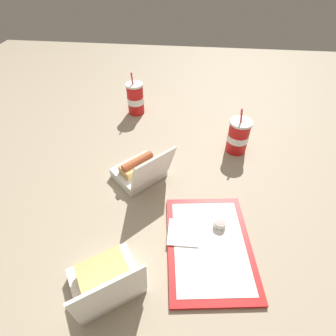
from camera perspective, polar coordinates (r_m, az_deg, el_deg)
The scene contains 9 objects.
ground_plane at distance 1.02m, azimuth 0.22°, elevation -3.95°, with size 3.20×3.20×0.00m, color gray.
food_tray at distance 0.87m, azimuth 8.96°, elevation -16.26°, with size 0.40×0.31×0.01m.
ketchup_cup at distance 0.89m, azimuth 11.24°, elevation -11.63°, with size 0.04×0.04×0.02m.
napkin_stack at distance 0.87m, azimuth 3.36°, elevation -13.83°, with size 0.10×0.10×0.00m, color white.
plastic_fork at distance 0.92m, azimuth 11.24°, elevation -10.54°, with size 0.11×0.01×0.01m, color white.
clamshell_hotdog_center at distance 1.03m, azimuth -6.07°, elevation -0.46°, with size 0.26×0.27×0.18m.
clamshell_sandwich_front at distance 0.78m, azimuth -13.41°, elevation -22.56°, with size 0.24×0.24×0.19m.
soda_cup_back at distance 1.18m, azimuth 15.01°, elevation 6.68°, with size 0.09×0.09×0.21m.
soda_cup_center at distance 1.42m, azimuth -7.10°, elevation 14.74°, with size 0.09×0.09×0.22m.
Camera 1 is at (0.69, 0.07, 0.74)m, focal length 28.00 mm.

